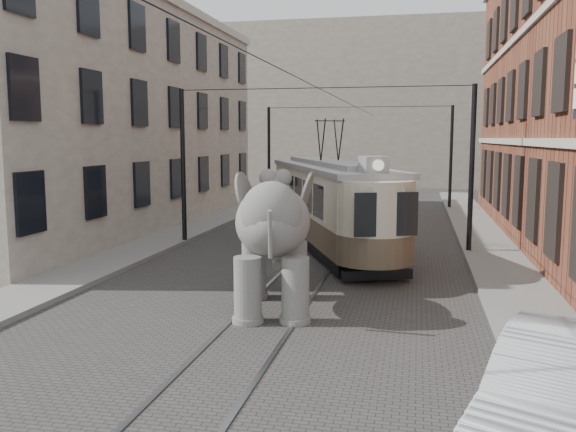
# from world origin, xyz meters

# --- Properties ---
(ground) EXTENTS (120.00, 120.00, 0.00)m
(ground) POSITION_xyz_m (0.00, 0.00, 0.00)
(ground) COLOR #3B3937
(tram_rails) EXTENTS (1.54, 80.00, 0.02)m
(tram_rails) POSITION_xyz_m (0.00, 0.00, 0.01)
(tram_rails) COLOR slate
(tram_rails) RESTS_ON ground
(sidewalk_right) EXTENTS (2.00, 60.00, 0.15)m
(sidewalk_right) POSITION_xyz_m (6.00, 0.00, 0.07)
(sidewalk_right) COLOR slate
(sidewalk_right) RESTS_ON ground
(sidewalk_left) EXTENTS (2.00, 60.00, 0.15)m
(sidewalk_left) POSITION_xyz_m (-6.50, 0.00, 0.07)
(sidewalk_left) COLOR slate
(sidewalk_left) RESTS_ON ground
(stucco_building) EXTENTS (7.00, 24.00, 10.00)m
(stucco_building) POSITION_xyz_m (-11.00, 10.00, 5.00)
(stucco_building) COLOR gray
(stucco_building) RESTS_ON ground
(distant_block) EXTENTS (28.00, 10.00, 14.00)m
(distant_block) POSITION_xyz_m (0.00, 40.00, 7.00)
(distant_block) COLOR gray
(distant_block) RESTS_ON ground
(catenary) EXTENTS (11.00, 30.20, 6.00)m
(catenary) POSITION_xyz_m (-0.20, 5.00, 3.00)
(catenary) COLOR black
(catenary) RESTS_ON ground
(tram) EXTENTS (6.81, 12.21, 4.82)m
(tram) POSITION_xyz_m (0.08, 6.44, 2.41)
(tram) COLOR beige
(tram) RESTS_ON ground
(elephant) EXTENTS (4.03, 5.94, 3.34)m
(elephant) POSITION_xyz_m (-0.01, -2.36, 1.67)
(elephant) COLOR #5C5A55
(elephant) RESTS_ON ground
(parked_car) EXTENTS (3.42, 5.30, 1.65)m
(parked_car) POSITION_xyz_m (5.30, -8.41, 0.82)
(parked_car) COLOR #A0A1A5
(parked_car) RESTS_ON ground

